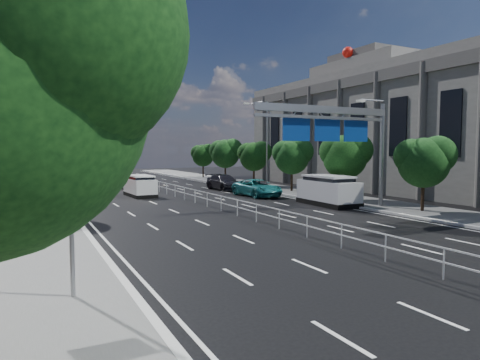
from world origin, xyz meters
TOP-DOWN VIEW (x-y plane):
  - ground at (0.00, 0.00)m, footprint 160.00×160.00m
  - sidewalk_near at (-11.50, 0.00)m, footprint 5.00×140.00m
  - kerb_near at (-9.00, 0.00)m, footprint 0.25×140.00m
  - median_fence at (0.00, 22.50)m, footprint 0.05×85.00m
  - toilet_sign at (-10.95, 0.00)m, footprint 1.62×0.18m
  - overhead_gantry at (6.74, 10.05)m, footprint 10.24×0.38m
  - streetlight_far at (10.50, 26.00)m, footprint 2.78×2.40m
  - civic_hall at (23.72, 22.00)m, footprint 14.40×36.00m
  - near_tree_back at (-11.94, 17.97)m, footprint 4.84×4.51m
  - far_tree_c at (11.24, 6.98)m, footprint 3.52×3.28m
  - far_tree_d at (11.25, 14.48)m, footprint 3.85×3.59m
  - far_tree_e at (11.25, 21.98)m, footprint 3.63×3.38m
  - far_tree_f at (11.24, 29.48)m, footprint 3.52×3.28m
  - far_tree_g at (11.25, 36.98)m, footprint 3.96×3.69m
  - far_tree_h at (11.24, 44.48)m, footprint 3.41×3.18m
  - white_minivan at (-2.59, 24.94)m, footprint 2.03×4.34m
  - red_bus at (-7.50, 36.07)m, footprint 3.03×10.83m
  - near_car_silver at (-1.79, 31.98)m, footprint 2.47×5.05m
  - near_car_dark at (-6.77, 49.42)m, footprint 2.19×4.73m
  - silver_minivan at (8.30, 12.89)m, footprint 2.44×5.33m
  - parked_car_teal at (6.50, 20.34)m, footprint 2.76×5.46m
  - parked_car_dark at (6.50, 27.17)m, footprint 2.35×5.38m
  - pedestrian_a at (9.60, 14.72)m, footprint 0.78×0.63m
  - pedestrian_b at (9.60, 14.79)m, footprint 0.98×0.85m

SIDE VIEW (x-z plane):
  - ground at x=0.00m, z-range 0.00..0.00m
  - sidewalk_near at x=-11.50m, z-range 0.00..0.14m
  - kerb_near at x=-9.00m, z-range -0.01..0.15m
  - median_fence at x=0.00m, z-range 0.01..1.04m
  - parked_car_teal at x=6.50m, z-range 0.00..1.48m
  - near_car_dark at x=-6.77m, z-range 0.00..1.50m
  - parked_car_dark at x=6.50m, z-range 0.00..1.54m
  - near_car_silver at x=-1.79m, z-range 0.00..1.66m
  - white_minivan at x=-2.59m, z-range -0.02..1.84m
  - pedestrian_b at x=9.60m, z-range 0.14..1.86m
  - silver_minivan at x=8.30m, z-range -0.02..2.16m
  - pedestrian_a at x=9.60m, z-range 0.14..2.01m
  - red_bus at x=-7.50m, z-range 0.07..3.27m
  - toilet_sign at x=-10.95m, z-range 0.77..5.11m
  - far_tree_h at x=11.24m, z-range 0.97..5.88m
  - far_tree_c at x=11.24m, z-range 0.95..5.90m
  - far_tree_f at x=11.24m, z-range 0.98..6.00m
  - far_tree_e at x=11.25m, z-range 0.99..6.12m
  - far_tree_d at x=11.25m, z-range 1.02..6.36m
  - far_tree_g at x=11.25m, z-range 1.03..6.48m
  - near_tree_back at x=-11.94m, z-range 1.27..7.96m
  - streetlight_far at x=10.50m, z-range 0.71..9.71m
  - overhead_gantry at x=6.74m, z-range 1.88..9.33m
  - civic_hall at x=23.72m, z-range -0.91..13.44m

